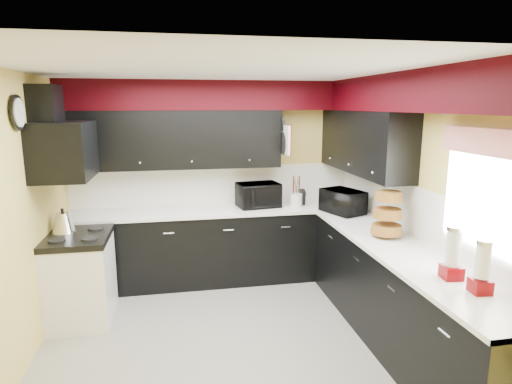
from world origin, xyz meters
TOP-DOWN VIEW (x-y plane):
  - ground at (0.00, 0.00)m, footprint 3.60×3.60m
  - wall_back at (0.00, 1.80)m, footprint 3.60×0.06m
  - wall_right at (1.80, 0.00)m, footprint 0.06×3.60m
  - wall_left at (-1.80, 0.00)m, footprint 0.06×3.60m
  - ceiling at (0.00, 0.00)m, footprint 3.60×3.60m
  - cab_back at (0.00, 1.50)m, footprint 3.60×0.60m
  - cab_right at (1.50, -0.30)m, footprint 0.60×3.00m
  - counter_back at (0.00, 1.50)m, footprint 3.62×0.64m
  - counter_right at (1.50, -0.30)m, footprint 0.64×3.02m
  - splash_back at (0.00, 1.79)m, footprint 3.60×0.02m
  - splash_right at (1.79, 0.00)m, footprint 0.02×3.60m
  - upper_back at (-0.50, 1.62)m, footprint 2.60×0.35m
  - upper_right at (1.62, 0.90)m, footprint 0.35×1.80m
  - soffit_back at (0.00, 1.62)m, footprint 3.60×0.36m
  - soffit_right at (1.62, -0.18)m, footprint 0.36×3.24m
  - stove at (-1.50, 0.75)m, footprint 0.60×0.75m
  - cooktop at (-1.50, 0.75)m, footprint 0.62×0.77m
  - hood at (-1.55, 0.75)m, footprint 0.50×0.78m
  - hood_duct at (-1.68, 0.75)m, footprint 0.24×0.40m
  - window at (1.79, -0.90)m, footprint 0.03×0.86m
  - valance at (1.73, -0.90)m, footprint 0.04×0.88m
  - pan_top at (0.82, 1.55)m, footprint 0.03×0.22m
  - pan_mid at (0.82, 1.42)m, footprint 0.03×0.28m
  - pan_low at (0.82, 1.68)m, footprint 0.03×0.24m
  - cut_board at (0.83, 1.30)m, footprint 0.03×0.26m
  - baskets at (1.52, 0.05)m, footprint 0.27×0.27m
  - clock at (-1.77, 0.25)m, footprint 0.03×0.30m
  - deco_plate at (1.77, -0.35)m, footprint 0.03×0.24m
  - toaster_oven at (0.53, 1.54)m, footprint 0.57×0.50m
  - microwave at (1.46, 1.03)m, footprint 0.50×0.59m
  - utensil_crock at (1.00, 1.45)m, footprint 0.19×0.19m
  - knife_block at (1.10, 1.54)m, footprint 0.10×0.13m
  - kettle at (-1.65, 0.88)m, footprint 0.27×0.27m
  - dispenser_a at (1.50, -1.00)m, footprint 0.15×0.15m
  - dispenser_b at (1.54, -1.26)m, footprint 0.14×0.14m

SIDE VIEW (x-z plane):
  - ground at x=0.00m, z-range 0.00..0.00m
  - stove at x=-1.50m, z-range 0.00..0.86m
  - cab_back at x=0.00m, z-range 0.00..0.90m
  - cab_right at x=1.50m, z-range 0.00..0.90m
  - cooktop at x=-1.50m, z-range 0.86..0.92m
  - counter_back at x=0.00m, z-range 0.90..0.94m
  - counter_right at x=1.50m, z-range 0.90..0.94m
  - kettle at x=-1.65m, z-range 0.92..1.12m
  - utensil_crock at x=1.00m, z-range 0.94..1.11m
  - knife_block at x=1.10m, z-range 0.94..1.13m
  - microwave at x=1.46m, z-range 0.94..1.22m
  - toaster_oven at x=0.53m, z-range 0.94..1.24m
  - dispenser_b at x=1.54m, z-range 0.94..1.28m
  - dispenser_a at x=1.50m, z-range 0.94..1.31m
  - baskets at x=1.52m, z-range 0.93..1.43m
  - splash_back at x=0.00m, z-range 0.94..1.44m
  - splash_right at x=1.79m, z-range 0.94..1.44m
  - wall_back at x=0.00m, z-range 0.00..2.50m
  - wall_right at x=1.80m, z-range 0.00..2.50m
  - wall_left at x=-1.80m, z-range 0.00..2.50m
  - window at x=1.79m, z-range 1.07..2.03m
  - pan_low at x=0.82m, z-range 1.51..1.93m
  - pan_mid at x=0.82m, z-range 1.52..1.98m
  - hood at x=-1.55m, z-range 1.50..2.06m
  - upper_back at x=-0.50m, z-range 1.45..2.15m
  - upper_right at x=1.62m, z-range 1.45..2.15m
  - cut_board at x=0.83m, z-range 1.62..1.98m
  - valance at x=1.73m, z-range 1.85..2.05m
  - pan_top at x=0.82m, z-range 1.80..2.20m
  - clock at x=-1.77m, z-range 2.00..2.30m
  - hood_duct at x=-1.68m, z-range 2.00..2.40m
  - deco_plate at x=1.77m, z-range 2.13..2.37m
  - soffit_back at x=0.00m, z-range 2.15..2.50m
  - soffit_right at x=1.62m, z-range 2.15..2.50m
  - ceiling at x=0.00m, z-range 2.47..2.53m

